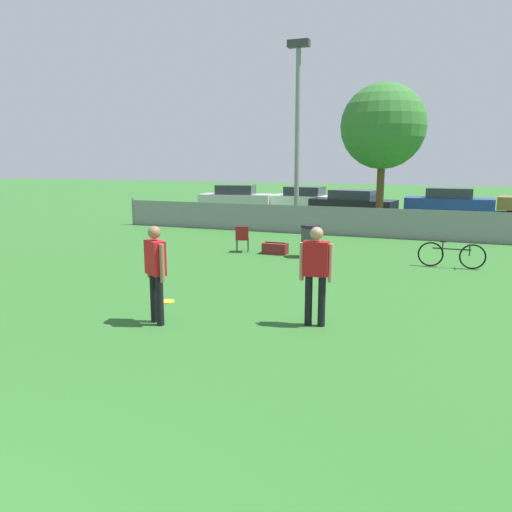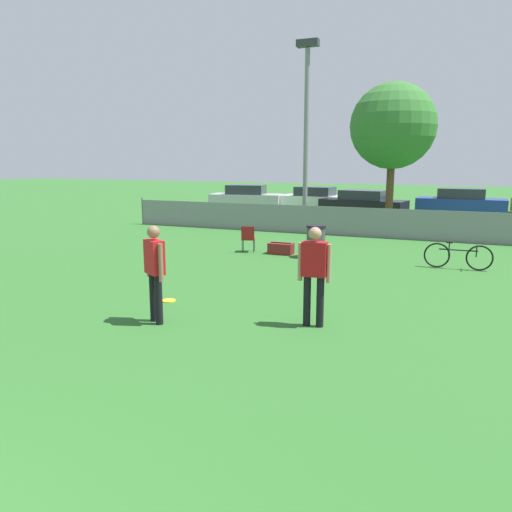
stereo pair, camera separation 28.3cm
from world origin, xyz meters
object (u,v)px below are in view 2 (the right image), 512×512
(light_pole, at_px, (306,118))
(bicycle_sideline, at_px, (458,256))
(frisbee_disc, at_px, (169,301))
(gear_bag_sideline, at_px, (281,249))
(tree_near_pole, at_px, (393,126))
(parked_car_silver, at_px, (246,198))
(folding_chair_sideline, at_px, (248,237))
(parked_car_blue, at_px, (461,202))
(parked_car_white, at_px, (315,199))
(trash_bin, at_px, (316,241))
(player_thrower_red, at_px, (314,269))
(player_defender_red, at_px, (155,267))
(parked_car_dark, at_px, (363,203))

(light_pole, distance_m, bicycle_sideline, 9.83)
(frisbee_disc, distance_m, gear_bag_sideline, 5.85)
(gear_bag_sideline, bearing_deg, frisbee_disc, -93.23)
(tree_near_pole, distance_m, gear_bag_sideline, 9.09)
(light_pole, xyz_separation_m, parked_car_silver, (-5.58, 6.42, -3.85))
(tree_near_pole, xyz_separation_m, frisbee_disc, (-2.44, -13.69, -4.23))
(frisbee_disc, xyz_separation_m, bicycle_sideline, (5.40, 5.61, 0.34))
(folding_chair_sideline, height_order, parked_car_blue, parked_car_blue)
(parked_car_white, bearing_deg, trash_bin, -70.38)
(player_thrower_red, relative_size, frisbee_disc, 6.15)
(player_thrower_red, height_order, frisbee_disc, player_thrower_red)
(tree_near_pole, bearing_deg, parked_car_white, 131.76)
(player_defender_red, relative_size, parked_car_blue, 0.39)
(bicycle_sideline, xyz_separation_m, parked_car_dark, (-4.79, 11.86, 0.31))
(player_thrower_red, bearing_deg, parked_car_dark, 94.30)
(trash_bin, relative_size, parked_car_dark, 0.21)
(frisbee_disc, bearing_deg, tree_near_pole, 79.89)
(tree_near_pole, relative_size, folding_chair_sideline, 7.27)
(player_thrower_red, height_order, parked_car_silver, player_thrower_red)
(trash_bin, bearing_deg, parked_car_blue, 75.01)
(bicycle_sideline, relative_size, parked_car_silver, 0.40)
(folding_chair_sideline, bearing_deg, player_thrower_red, 104.17)
(player_thrower_red, height_order, trash_bin, player_thrower_red)
(parked_car_dark, bearing_deg, parked_car_blue, 36.55)
(parked_car_white, relative_size, parked_car_dark, 0.90)
(tree_near_pole, height_order, bicycle_sideline, tree_near_pole)
(player_thrower_red, xyz_separation_m, parked_car_white, (-5.63, 19.52, -0.35))
(parked_car_white, height_order, parked_car_dark, parked_car_white)
(trash_bin, height_order, gear_bag_sideline, trash_bin)
(tree_near_pole, height_order, parked_car_dark, tree_near_pole)
(gear_bag_sideline, distance_m, parked_car_blue, 14.87)
(player_thrower_red, xyz_separation_m, parked_car_dark, (-2.56, 17.82, -0.36))
(tree_near_pole, height_order, player_thrower_red, tree_near_pole)
(bicycle_sideline, bearing_deg, parked_car_silver, 132.14)
(player_defender_red, xyz_separation_m, parked_car_blue, (4.71, 21.10, -0.33))
(folding_chair_sideline, xyz_separation_m, parked_car_dark, (1.33, 11.76, 0.18))
(player_defender_red, distance_m, gear_bag_sideline, 7.14)
(frisbee_disc, relative_size, parked_car_blue, 0.06)
(trash_bin, bearing_deg, light_pole, 110.13)
(parked_car_dark, bearing_deg, folding_chair_sideline, -87.15)
(bicycle_sideline, bearing_deg, light_pole, 133.82)
(frisbee_disc, xyz_separation_m, gear_bag_sideline, (0.33, 5.84, 0.16))
(tree_near_pole, relative_size, player_thrower_red, 3.47)
(light_pole, xyz_separation_m, parked_car_dark, (1.43, 5.51, -3.88))
(light_pole, xyz_separation_m, parked_car_blue, (6.08, 7.89, -3.86))
(bicycle_sideline, bearing_deg, tree_near_pole, 109.55)
(parked_car_dark, bearing_deg, gear_bag_sideline, -82.08)
(bicycle_sideline, distance_m, parked_car_blue, 14.25)
(trash_bin, relative_size, parked_car_silver, 0.22)
(trash_bin, bearing_deg, player_defender_red, -97.55)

